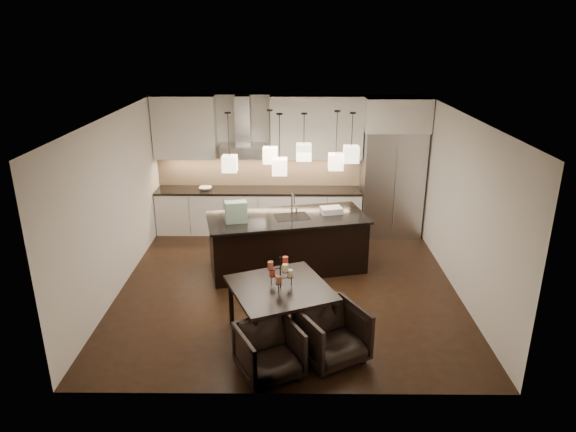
{
  "coord_description": "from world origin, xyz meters",
  "views": [
    {
      "loc": [
        0.06,
        -7.7,
        4.03
      ],
      "look_at": [
        0.0,
        0.2,
        1.15
      ],
      "focal_mm": 32.0,
      "sensor_mm": 36.0,
      "label": 1
    }
  ],
  "objects_px": {
    "refrigerator": "(392,183)",
    "island_body": "(287,244)",
    "armchair_left": "(269,351)",
    "dining_table": "(281,311)",
    "armchair_right": "(332,334)"
  },
  "relations": [
    {
      "from": "armchair_left",
      "to": "armchair_right",
      "type": "xyz_separation_m",
      "value": [
        0.79,
        0.33,
        0.03
      ]
    },
    {
      "from": "island_body",
      "to": "armchair_right",
      "type": "relative_size",
      "value": 3.33
    },
    {
      "from": "island_body",
      "to": "armchair_left",
      "type": "height_order",
      "value": "island_body"
    },
    {
      "from": "island_body",
      "to": "dining_table",
      "type": "distance_m",
      "value": 2.15
    },
    {
      "from": "dining_table",
      "to": "armchair_left",
      "type": "xyz_separation_m",
      "value": [
        -0.12,
        -0.86,
        -0.05
      ]
    },
    {
      "from": "island_body",
      "to": "armchair_right",
      "type": "height_order",
      "value": "island_body"
    },
    {
      "from": "dining_table",
      "to": "armchair_right",
      "type": "relative_size",
      "value": 1.57
    },
    {
      "from": "refrigerator",
      "to": "island_body",
      "type": "height_order",
      "value": "refrigerator"
    },
    {
      "from": "refrigerator",
      "to": "dining_table",
      "type": "relative_size",
      "value": 1.72
    },
    {
      "from": "refrigerator",
      "to": "armchair_left",
      "type": "xyz_separation_m",
      "value": [
        -2.31,
        -4.76,
        -0.74
      ]
    },
    {
      "from": "island_body",
      "to": "armchair_right",
      "type": "distance_m",
      "value": 2.75
    },
    {
      "from": "armchair_left",
      "to": "refrigerator",
      "type": "bearing_deg",
      "value": 37.2
    },
    {
      "from": "armchair_left",
      "to": "armchair_right",
      "type": "relative_size",
      "value": 0.91
    },
    {
      "from": "refrigerator",
      "to": "armchair_right",
      "type": "relative_size",
      "value": 2.7
    },
    {
      "from": "island_body",
      "to": "refrigerator",
      "type": "bearing_deg",
      "value": 26.77
    }
  ]
}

